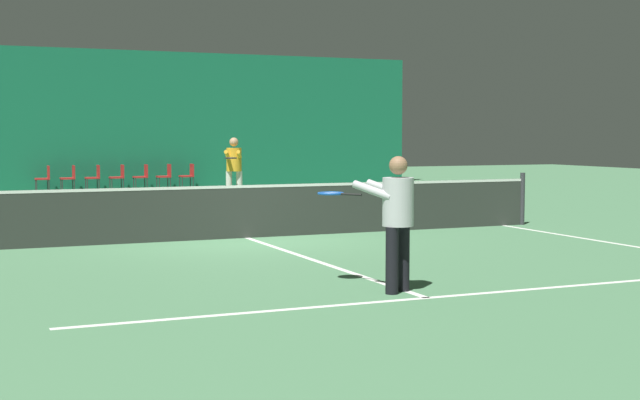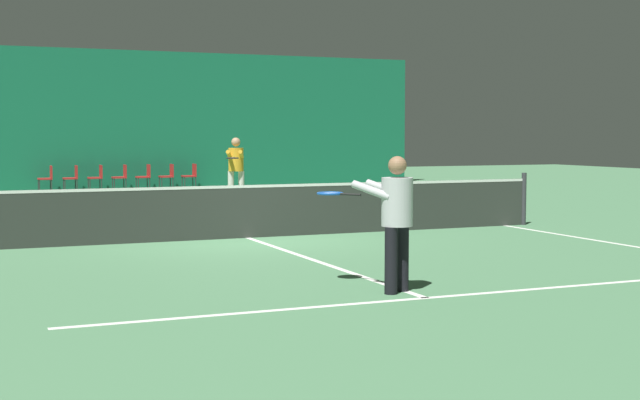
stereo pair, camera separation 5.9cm
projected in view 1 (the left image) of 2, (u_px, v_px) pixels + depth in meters
The scene contains 17 objects.
ground_plane at pixel (247, 238), 15.96m from camera, with size 60.00×60.00×0.00m, color #4C7F56.
backdrop_curtain at pixel (100, 120), 29.96m from camera, with size 23.00×0.12×4.71m.
court_line_baseline_far at pixel (121, 196), 26.87m from camera, with size 11.00×0.10×0.00m.
court_line_service_far at pixel (164, 210), 21.83m from camera, with size 8.25×0.10×0.00m.
court_line_service_near at pixel (427, 298), 10.10m from camera, with size 8.25×0.10×0.00m.
court_line_sideline_right at pixel (504, 225), 18.12m from camera, with size 0.10×23.80×0.00m.
court_line_centre at pixel (247, 238), 15.96m from camera, with size 0.10×12.80×0.00m.
tennis_net at pixel (247, 210), 15.92m from camera, with size 12.00×0.10×1.07m.
player_near at pixel (395, 213), 10.41m from camera, with size 0.96×1.32×1.60m.
player_far at pixel (234, 165), 23.86m from camera, with size 0.87×1.43×1.77m.
courtside_chair_0 at pixel (45, 177), 28.84m from camera, with size 0.44×0.44×0.84m.
courtside_chair_1 at pixel (70, 176), 29.16m from camera, with size 0.44×0.44×0.84m.
courtside_chair_2 at pixel (95, 176), 29.47m from camera, with size 0.44×0.44×0.84m.
courtside_chair_3 at pixel (119, 175), 29.78m from camera, with size 0.44×0.44×0.84m.
courtside_chair_4 at pixel (143, 175), 30.10m from camera, with size 0.44×0.44×0.84m.
courtside_chair_5 at pixel (166, 174), 30.41m from camera, with size 0.44×0.44×0.84m.
courtside_chair_6 at pixel (188, 174), 30.72m from camera, with size 0.44×0.44×0.84m.
Camera 1 is at (-5.05, -15.10, 1.85)m, focal length 50.00 mm.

